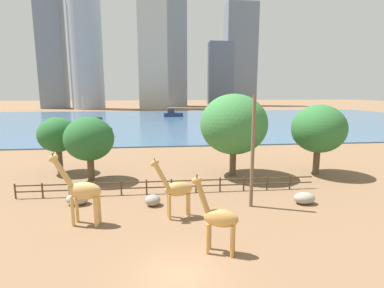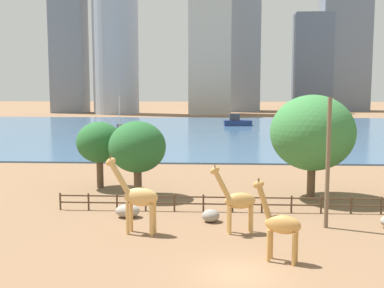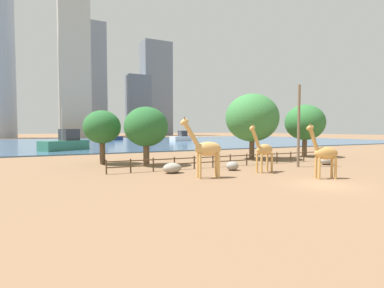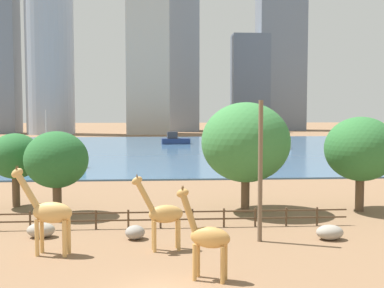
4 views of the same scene
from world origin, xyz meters
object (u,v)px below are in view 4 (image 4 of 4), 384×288
at_px(boulder_by_pole, 41,230).
at_px(tree_center_broad, 15,156).
at_px(giraffe_young, 49,212).
at_px(boulder_near_fence, 135,232).
at_px(tree_right_tall, 361,149).
at_px(giraffe_tall, 207,237).
at_px(boat_sailboat, 52,159).
at_px(tree_left_large, 246,142).
at_px(boat_ferry, 175,140).
at_px(giraffe_companion, 163,214).
at_px(tree_left_small, 56,160).
at_px(boat_tug, 272,143).
at_px(utility_pole, 260,171).
at_px(boulder_small, 330,232).

bearing_deg(boulder_by_pole, tree_center_broad, 113.88).
relative_size(giraffe_young, boulder_by_pole, 2.87).
relative_size(boulder_near_fence, tree_right_tall, 0.16).
height_order(giraffe_tall, boulder_near_fence, giraffe_tall).
xyz_separation_m(tree_right_tall, boat_sailboat, (-30.17, 27.61, -3.44)).
bearing_deg(tree_right_tall, tree_left_large, 177.11).
distance_m(giraffe_tall, giraffe_young, 9.51).
distance_m(boulder_near_fence, boat_ferry, 80.67).
distance_m(giraffe_companion, tree_center_broad, 18.11).
height_order(giraffe_tall, boulder_by_pole, giraffe_tall).
height_order(giraffe_tall, tree_center_broad, tree_center_broad).
relative_size(giraffe_companion, boat_sailboat, 0.50).
height_order(tree_left_small, boat_tug, boat_tug).
distance_m(boulder_by_pole, boat_ferry, 80.42).
xyz_separation_m(utility_pole, boulder_small, (4.43, 0.08, -3.86)).
height_order(boulder_by_pole, boat_tug, boat_tug).
bearing_deg(boulder_small, tree_left_small, 155.73).
bearing_deg(tree_left_small, boulder_small, -24.27).
bearing_deg(boulder_by_pole, boat_tug, 64.89).
bearing_deg(boat_sailboat, giraffe_companion, 76.78).
relative_size(utility_pole, boat_ferry, 1.31).
bearing_deg(boat_sailboat, giraffe_tall, 76.92).
xyz_separation_m(giraffe_tall, boat_tug, (20.37, 72.52, -0.74)).
height_order(utility_pole, tree_left_small, utility_pole).
bearing_deg(giraffe_tall, utility_pole, -99.22).
distance_m(giraffe_tall, boat_tug, 75.33).
xyz_separation_m(giraffe_companion, tree_left_small, (-8.02, 9.86, 2.13)).
height_order(giraffe_tall, boat_ferry, giraffe_tall).
bearing_deg(tree_left_small, boulder_near_fence, -49.55).
distance_m(giraffe_tall, utility_pole, 7.87).
xyz_separation_m(giraffe_young, tree_center_broad, (-5.80, 13.74, 1.81)).
bearing_deg(giraffe_young, boat_sailboat, -67.13).
height_order(tree_center_broad, boat_ferry, tree_center_broad).
xyz_separation_m(boulder_by_pole, tree_center_broad, (-4.42, 9.98, 3.74)).
bearing_deg(boat_tug, giraffe_young, 45.84).
bearing_deg(boat_ferry, tree_center_broad, -106.97).
distance_m(giraffe_young, tree_left_small, 10.60).
height_order(boulder_small, boat_tug, boat_tug).
distance_m(boulder_near_fence, boulder_by_pole, 6.02).
height_order(giraffe_companion, utility_pole, utility_pole).
bearing_deg(tree_left_small, boulder_by_pole, -87.09).
xyz_separation_m(giraffe_tall, boat_sailboat, (-16.52, 42.29, -0.57)).
relative_size(giraffe_companion, giraffe_young, 0.89).
bearing_deg(tree_left_large, boulder_small, -66.31).
xyz_separation_m(boulder_near_fence, boulder_small, (12.09, -0.90, 0.02)).
relative_size(utility_pole, tree_left_small, 1.34).
xyz_separation_m(utility_pole, boulder_near_fence, (-7.66, 0.99, -3.88)).
height_order(tree_left_large, tree_right_tall, tree_left_large).
distance_m(giraffe_companion, tree_right_tall, 18.68).
bearing_deg(giraffe_young, giraffe_tall, 162.18).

